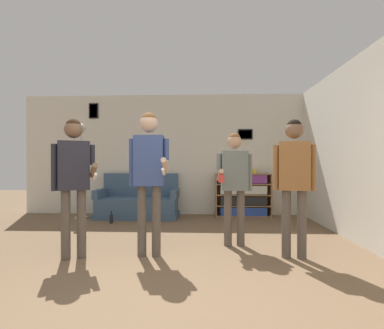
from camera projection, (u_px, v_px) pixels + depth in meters
The scene contains 12 objects.
ground_plane at pixel (155, 310), 2.36m from camera, with size 20.00×20.00×0.00m, color brown.
wall_back at pixel (188, 154), 6.78m from camera, with size 7.50×0.08×2.70m.
wall_right at pixel (353, 150), 4.43m from camera, with size 0.06×6.80×2.70m.
couch at pixel (138, 203), 6.42m from camera, with size 1.72×0.80×0.92m.
bookshelf at pixel (243, 195), 6.51m from camera, with size 1.20×0.30×0.93m.
floor_lamp at pixel (81, 155), 6.26m from camera, with size 0.28×0.28×1.99m.
person_player_foreground_left at pixel (74, 172), 3.63m from camera, with size 0.59×0.39×1.70m.
person_player_foreground_center at pixel (149, 167), 3.72m from camera, with size 0.50×0.47×1.79m.
person_watcher_holding_cup at pixel (234, 177), 4.19m from camera, with size 0.50×0.42×1.58m.
person_spectator_near_bookshelf at pixel (294, 173), 3.64m from camera, with size 0.49×0.27×1.69m.
bottle_on_floor at pixel (111, 219), 5.74m from camera, with size 0.06×0.06×0.23m.
drinking_cup at pixel (255, 171), 6.49m from camera, with size 0.08×0.08×0.09m.
Camera 1 is at (0.40, -2.34, 1.16)m, focal length 28.00 mm.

